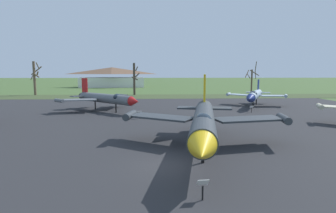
{
  "coord_description": "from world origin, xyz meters",
  "views": [
    {
      "loc": [
        -0.78,
        -15.65,
        5.61
      ],
      "look_at": [
        0.69,
        13.52,
        1.98
      ],
      "focal_mm": 28.9,
      "sensor_mm": 36.0,
      "label": 1
    }
  ],
  "objects": [
    {
      "name": "ground_plane",
      "position": [
        0.0,
        0.0,
        0.0
      ],
      "size": [
        600.0,
        600.0,
        0.0
      ],
      "primitive_type": "plane",
      "color": "#425B2D"
    },
    {
      "name": "asphalt_apron",
      "position": [
        0.0,
        15.96,
        0.03
      ],
      "size": [
        70.65,
        53.21,
        0.05
      ],
      "primitive_type": "cube",
      "color": "#28282B",
      "rests_on": "ground"
    },
    {
      "name": "grass_verge_strip",
      "position": [
        0.0,
        48.57,
        0.03
      ],
      "size": [
        130.65,
        12.0,
        0.06
      ],
      "primitive_type": "cube",
      "color": "#3A4727",
      "rests_on": "ground"
    },
    {
      "name": "jet_fighter_front_left",
      "position": [
        2.72,
        3.19,
        2.27
      ],
      "size": [
        13.04,
        16.09,
        5.48
      ],
      "color": "#33383D",
      "rests_on": "ground"
    },
    {
      "name": "info_placard_front_left",
      "position": [
        1.3,
        -4.45,
        0.65
      ],
      "size": [
        0.53,
        0.34,
        1.04
      ],
      "color": "black",
      "rests_on": "ground"
    },
    {
      "name": "jet_fighter_front_right",
      "position": [
        15.91,
        28.35,
        1.97
      ],
      "size": [
        9.9,
        13.3,
        4.44
      ],
      "color": "#8EA3B2",
      "rests_on": "ground"
    },
    {
      "name": "info_placard_front_right",
      "position": [
        12.87,
        21.42,
        0.6
      ],
      "size": [
        0.47,
        0.2,
        1.0
      ],
      "color": "black",
      "rests_on": "ground"
    },
    {
      "name": "jet_fighter_rear_left",
      "position": [
        -8.01,
        24.07,
        1.96
      ],
      "size": [
        12.43,
        12.37,
        4.8
      ],
      "color": "#565B60",
      "rests_on": "ground"
    },
    {
      "name": "info_placard_rear_left",
      "position": [
        -2.64,
        17.07,
        0.63
      ],
      "size": [
        0.53,
        0.34,
        1.0
      ],
      "color": "black",
      "rests_on": "ground"
    },
    {
      "name": "bare_tree_far_left",
      "position": [
        -30.87,
        54.38,
        4.6
      ],
      "size": [
        2.87,
        2.69,
        8.51
      ],
      "color": "brown",
      "rests_on": "ground"
    },
    {
      "name": "bare_tree_left_of_center",
      "position": [
        -5.81,
        53.41,
        4.19
      ],
      "size": [
        2.12,
        2.44,
        8.11
      ],
      "color": "#42382D",
      "rests_on": "ground"
    },
    {
      "name": "bare_tree_center",
      "position": [
        25.72,
        56.94,
        4.11
      ],
      "size": [
        3.57,
        3.61,
        8.67
      ],
      "color": "brown",
      "rests_on": "ground"
    },
    {
      "name": "visitor_building",
      "position": [
        -17.67,
        93.88,
        3.93
      ],
      "size": [
        26.99,
        14.45,
        7.86
      ],
      "color": "silver",
      "rests_on": "ground"
    }
  ]
}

